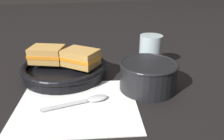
% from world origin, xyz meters
% --- Properties ---
extents(ground_plane, '(4.00, 4.00, 0.00)m').
position_xyz_m(ground_plane, '(0.00, 0.00, 0.00)').
color(ground_plane, black).
extents(napkin, '(0.32, 0.29, 0.00)m').
position_xyz_m(napkin, '(-0.07, -0.06, 0.00)').
color(napkin, white).
rests_on(napkin, ground_plane).
extents(soup_bowl, '(0.15, 0.15, 0.08)m').
position_xyz_m(soup_bowl, '(0.12, -0.02, 0.04)').
color(soup_bowl, black).
rests_on(soup_bowl, ground_plane).
extents(spoon, '(0.16, 0.04, 0.01)m').
position_xyz_m(spoon, '(-0.05, -0.05, 0.01)').
color(spoon, silver).
rests_on(spoon, napkin).
extents(skillet, '(0.25, 0.25, 0.04)m').
position_xyz_m(skillet, '(-0.09, 0.12, 0.02)').
color(skillet, black).
rests_on(skillet, ground_plane).
extents(sandwich_near_left, '(0.12, 0.12, 0.05)m').
position_xyz_m(sandwich_near_left, '(-0.04, 0.09, 0.07)').
color(sandwich_near_left, '#C18E47').
rests_on(sandwich_near_left, skillet).
extents(sandwich_near_right, '(0.12, 0.10, 0.05)m').
position_xyz_m(sandwich_near_right, '(-0.13, 0.15, 0.07)').
color(sandwich_near_right, '#C18E47').
rests_on(sandwich_near_right, skillet).
extents(drinking_glass, '(0.07, 0.07, 0.11)m').
position_xyz_m(drinking_glass, '(0.19, 0.12, 0.05)').
color(drinking_glass, silver).
rests_on(drinking_glass, ground_plane).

